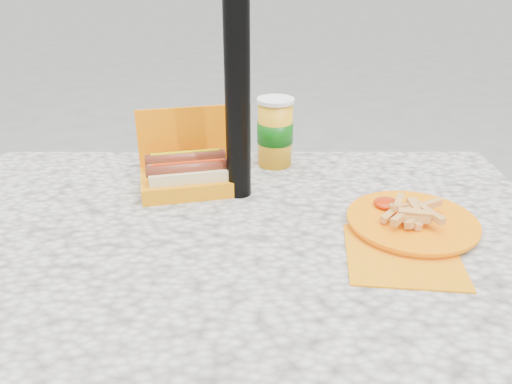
{
  "coord_description": "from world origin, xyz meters",
  "views": [
    {
      "loc": [
        0.03,
        -0.78,
        1.21
      ],
      "look_at": [
        0.04,
        0.06,
        0.8
      ],
      "focal_mm": 35.0,
      "sensor_mm": 36.0,
      "label": 1
    }
  ],
  "objects_px": {
    "umbrella_pole": "(236,19)",
    "hotdog_box": "(187,173)",
    "soda_cup": "(275,132)",
    "fries_plate": "(410,222)"
  },
  "relations": [
    {
      "from": "hotdog_box",
      "to": "fries_plate",
      "type": "distance_m",
      "value": 0.46
    },
    {
      "from": "fries_plate",
      "to": "soda_cup",
      "type": "height_order",
      "value": "soda_cup"
    },
    {
      "from": "fries_plate",
      "to": "hotdog_box",
      "type": "bearing_deg",
      "value": 158.11
    },
    {
      "from": "soda_cup",
      "to": "hotdog_box",
      "type": "bearing_deg",
      "value": -144.67
    },
    {
      "from": "umbrella_pole",
      "to": "hotdog_box",
      "type": "height_order",
      "value": "umbrella_pole"
    },
    {
      "from": "hotdog_box",
      "to": "soda_cup",
      "type": "xyz_separation_m",
      "value": [
        0.19,
        0.13,
        0.04
      ]
    },
    {
      "from": "soda_cup",
      "to": "fries_plate",
      "type": "bearing_deg",
      "value": -52.17
    },
    {
      "from": "fries_plate",
      "to": "soda_cup",
      "type": "distance_m",
      "value": 0.39
    },
    {
      "from": "umbrella_pole",
      "to": "hotdog_box",
      "type": "distance_m",
      "value": 0.33
    },
    {
      "from": "umbrella_pole",
      "to": "soda_cup",
      "type": "distance_m",
      "value": 0.32
    }
  ]
}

